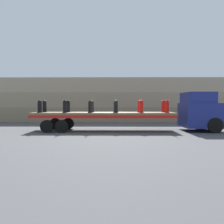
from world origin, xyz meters
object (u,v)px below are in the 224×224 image
fire_hydrant_black_far_0 (44,106)px  fire_hydrant_black_far_1 (68,106)px  fire_hydrant_black_near_2 (90,106)px  fire_hydrant_red_far_4 (139,106)px  fire_hydrant_red_near_5 (167,106)px  flatbed_trailer (95,116)px  fire_hydrant_red_near_4 (141,106)px  truck_cab (202,111)px  fire_hydrant_black_far_3 (116,106)px  fire_hydrant_black_near_3 (116,106)px  fire_hydrant_black_far_2 (92,106)px  fire_hydrant_red_far_5 (163,106)px  fire_hydrant_black_near_0 (40,106)px  fire_hydrant_black_near_1 (65,106)px

fire_hydrant_black_far_0 → fire_hydrant_black_far_1: (1.81, 0.00, 0.00)m
fire_hydrant_black_near_2 → fire_hydrant_red_far_4: bearing=16.5°
fire_hydrant_black_far_1 → fire_hydrant_black_far_0: bearing=180.0°
fire_hydrant_black_far_1 → fire_hydrant_red_near_5: (7.23, -1.07, 0.00)m
flatbed_trailer → fire_hydrant_red_near_4: 3.44m
truck_cab → flatbed_trailer: 7.84m
flatbed_trailer → fire_hydrant_red_near_4: (3.33, -0.53, 0.68)m
fire_hydrant_black_far_3 → fire_hydrant_red_near_5: same height
fire_hydrant_black_far_1 → fire_hydrant_black_near_3: same height
fire_hydrant_black_far_0 → fire_hydrant_black_far_2: 3.62m
fire_hydrant_black_far_1 → flatbed_trailer: bearing=-14.3°
truck_cab → fire_hydrant_black_far_3: truck_cab is taller
fire_hydrant_black_near_2 → fire_hydrant_black_far_3: 2.10m
fire_hydrant_black_near_3 → fire_hydrant_black_far_3: bearing=90.0°
fire_hydrant_black_far_0 → fire_hydrant_red_far_5: (9.04, 0.00, 0.00)m
fire_hydrant_black_far_1 → fire_hydrant_black_far_3: same height
fire_hydrant_black_far_1 → fire_hydrant_red_near_4: bearing=-11.2°
fire_hydrant_red_near_4 → fire_hydrant_red_far_5: size_ratio=1.00×
fire_hydrant_black_near_0 → fire_hydrant_red_near_4: size_ratio=1.00×
fire_hydrant_black_far_2 → fire_hydrant_red_far_4: (3.62, 0.00, 0.00)m
fire_hydrant_black_near_0 → fire_hydrant_black_far_0: (0.00, 1.07, 0.00)m
fire_hydrant_black_near_0 → fire_hydrant_black_near_1: size_ratio=1.00×
fire_hydrant_red_far_4 → fire_hydrant_red_near_5: bearing=-30.6°
truck_cab → fire_hydrant_black_far_2: 8.15m
flatbed_trailer → fire_hydrant_black_near_2: size_ratio=11.34×
flatbed_trailer → fire_hydrant_red_near_4: fire_hydrant_red_near_4 is taller
fire_hydrant_black_near_1 → fire_hydrant_black_far_0: bearing=149.4°
fire_hydrant_black_near_0 → fire_hydrant_red_far_4: bearing=8.4°
fire_hydrant_black_far_1 → fire_hydrant_black_far_2: 1.81m
fire_hydrant_black_near_0 → fire_hydrant_black_near_2: (3.62, 0.00, 0.00)m
fire_hydrant_black_far_3 → fire_hydrant_black_far_0: bearing=180.0°
fire_hydrant_black_far_1 → fire_hydrant_black_far_3: 3.62m
fire_hydrant_black_far_1 → fire_hydrant_red_far_5: bearing=0.0°
flatbed_trailer → fire_hydrant_black_far_0: 4.00m
fire_hydrant_black_far_0 → fire_hydrant_red_near_5: same height
fire_hydrant_black_far_2 → fire_hydrant_black_near_3: same height
fire_hydrant_black_far_2 → fire_hydrant_black_near_3: 2.10m
truck_cab → flatbed_trailer: bearing=180.0°
fire_hydrant_black_far_0 → fire_hydrant_black_far_1: bearing=0.0°
fire_hydrant_black_far_1 → fire_hydrant_black_near_3: 3.77m
truck_cab → fire_hydrant_black_near_2: (-8.12, -0.53, 0.37)m
fire_hydrant_black_near_0 → fire_hydrant_red_near_5: 9.04m
truck_cab → fire_hydrant_red_near_4: 4.55m
truck_cab → fire_hydrant_black_near_0: size_ratio=3.12×
fire_hydrant_black_far_0 → fire_hydrant_red_far_4: bearing=0.0°
fire_hydrant_red_near_5 → fire_hydrant_black_near_0: bearing=180.0°
fire_hydrant_black_near_0 → fire_hydrant_black_far_2: same height
fire_hydrant_black_near_0 → fire_hydrant_black_near_3: same height
fire_hydrant_black_far_0 → fire_hydrant_black_near_3: 5.53m
fire_hydrant_red_far_4 → fire_hydrant_black_far_1: bearing=180.0°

